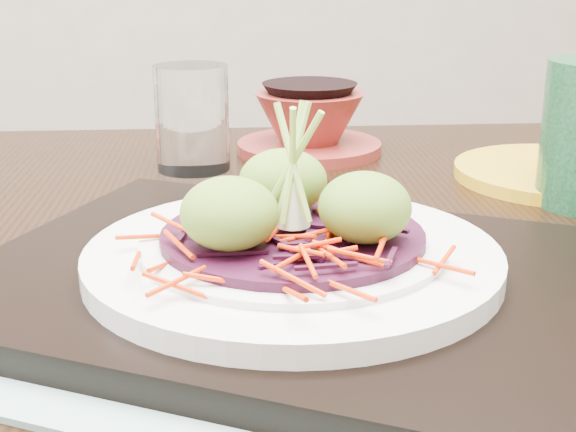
{
  "coord_description": "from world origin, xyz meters",
  "views": [
    {
      "loc": [
        -0.07,
        -0.61,
        1.02
      ],
      "look_at": [
        -0.0,
        -0.14,
        0.87
      ],
      "focal_mm": 50.0,
      "sensor_mm": 36.0,
      "label": 1
    }
  ],
  "objects": [
    {
      "name": "dining_table",
      "position": [
        -0.04,
        -0.08,
        0.71
      ],
      "size": [
        1.37,
        0.96,
        0.82
      ],
      "rotation": [
        0.0,
        0.0,
        -0.07
      ],
      "color": "black",
      "rests_on": "ground"
    },
    {
      "name": "placemat",
      "position": [
        -0.0,
        -0.16,
        0.82
      ],
      "size": [
        0.56,
        0.52,
        0.0
      ],
      "primitive_type": "cube",
      "rotation": [
        0.0,
        0.0,
        -0.5
      ],
      "color": "#799C94",
      "rests_on": "dining_table"
    },
    {
      "name": "serving_tray",
      "position": [
        -0.0,
        -0.16,
        0.83
      ],
      "size": [
        0.48,
        0.44,
        0.02
      ],
      "primitive_type": "cube",
      "rotation": [
        0.0,
        0.0,
        -0.5
      ],
      "color": "black",
      "rests_on": "placemat"
    },
    {
      "name": "white_plate",
      "position": [
        -0.0,
        -0.16,
        0.85
      ],
      "size": [
        0.25,
        0.25,
        0.02
      ],
      "color": "silver",
      "rests_on": "serving_tray"
    },
    {
      "name": "cabbage_bed",
      "position": [
        -0.0,
        -0.16,
        0.86
      ],
      "size": [
        0.16,
        0.16,
        0.01
      ],
      "primitive_type": "cylinder",
      "color": "#370B1F",
      "rests_on": "white_plate"
    },
    {
      "name": "carrot_julienne",
      "position": [
        -0.0,
        -0.16,
        0.87
      ],
      "size": [
        0.19,
        0.19,
        0.01
      ],
      "primitive_type": null,
      "color": "red",
      "rests_on": "cabbage_bed"
    },
    {
      "name": "guacamole_scoops",
      "position": [
        -0.0,
        -0.16,
        0.88
      ],
      "size": [
        0.14,
        0.12,
        0.04
      ],
      "color": "olive",
      "rests_on": "cabbage_bed"
    },
    {
      "name": "scallion_garnish",
      "position": [
        -0.0,
        -0.16,
        0.9
      ],
      "size": [
        0.06,
        0.06,
        0.09
      ],
      "primitive_type": null,
      "color": "#9BC850",
      "rests_on": "cabbage_bed"
    },
    {
      "name": "water_glass",
      "position": [
        -0.05,
        0.16,
        0.87
      ],
      "size": [
        0.08,
        0.08,
        0.1
      ],
      "primitive_type": "cylinder",
      "rotation": [
        0.0,
        0.0,
        0.12
      ],
      "color": "white",
      "rests_on": "dining_table"
    },
    {
      "name": "terracotta_bowl_set",
      "position": [
        0.07,
        0.21,
        0.85
      ],
      "size": [
        0.2,
        0.2,
        0.06
      ],
      "rotation": [
        0.0,
        0.0,
        -0.43
      ],
      "color": "maroon",
      "rests_on": "dining_table"
    },
    {
      "name": "yellow_plate",
      "position": [
        0.29,
        0.08,
        0.82
      ],
      "size": [
        0.2,
        0.2,
        0.01
      ],
      "primitive_type": "cylinder",
      "rotation": [
        0.0,
        0.0,
        0.0
      ],
      "color": "#BC8C14",
      "rests_on": "dining_table"
    }
  ]
}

